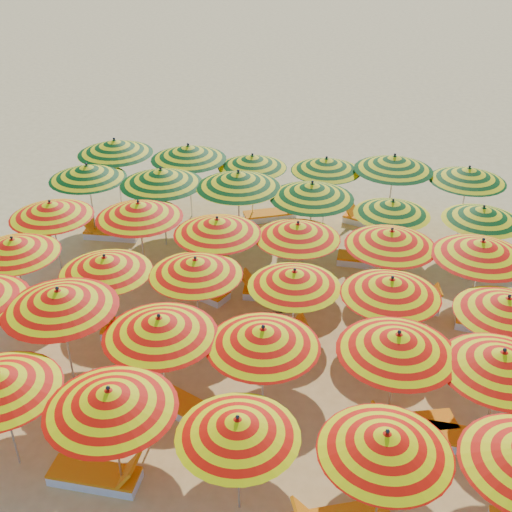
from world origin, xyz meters
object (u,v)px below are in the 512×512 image
umbrella_3 (238,427)px  umbrella_15 (294,278)px  umbrella_12 (13,246)px  lounger_14 (368,260)px  umbrella_14 (196,267)px  umbrella_35 (468,174)px  umbrella_17 (507,306)px  lounger_11 (406,304)px  umbrella_28 (392,208)px  beachgoer_b (278,290)px  lounger_12 (493,325)px  lounger_4 (412,426)px  umbrella_10 (398,343)px  lounger_8 (272,339)px  umbrella_4 (386,442)px  umbrella_7 (59,299)px  lounger_0 (97,476)px  umbrella_21 (298,231)px  umbrella_22 (391,238)px  umbrella_31 (188,152)px  umbrella_25 (161,177)px  umbrella_34 (394,163)px  umbrella_11 (502,361)px  lounger_16 (271,215)px  umbrella_16 (391,287)px  umbrella_8 (160,326)px  lounger_17 (368,221)px  umbrella_27 (312,191)px  lounger_5 (457,439)px  umbrella_2 (110,399)px  umbrella_20 (217,226)px  umbrella_33 (326,165)px  lounger_7 (135,329)px  umbrella_29 (483,214)px  lounger_15 (492,270)px  lounger_3 (192,411)px  umbrella_30 (115,147)px  umbrella_19 (139,210)px  lounger_13 (111,233)px  umbrella_18 (51,209)px  lounger_10 (273,292)px  umbrella_26 (238,180)px  umbrella_24 (87,172)px

umbrella_3 → umbrella_15: umbrella_15 is taller
umbrella_12 → lounger_14: (8.52, 4.31, -1.92)m
umbrella_14 → umbrella_35: 9.34m
umbrella_17 → lounger_11: umbrella_17 is taller
umbrella_28 → umbrella_35: umbrella_35 is taller
beachgoer_b → lounger_12: bearing=111.1°
lounger_4 → umbrella_15: bearing=-57.1°
umbrella_10 → lounger_8: umbrella_10 is taller
umbrella_28 → umbrella_4: bearing=-89.9°
umbrella_7 → umbrella_35: umbrella_7 is taller
lounger_0 → umbrella_3: bearing=-0.6°
lounger_12 → lounger_11: bearing=173.1°
umbrella_21 → lounger_12: size_ratio=1.31×
umbrella_22 → umbrella_31: (-6.45, 4.27, 0.13)m
umbrella_25 → umbrella_34: size_ratio=1.13×
umbrella_4 → umbrella_28: umbrella_4 is taller
umbrella_11 → lounger_16: umbrella_11 is taller
umbrella_16 → lounger_0: 7.15m
umbrella_8 → lounger_17: bearing=67.7°
umbrella_27 → lounger_5: (3.81, -6.65, -2.08)m
umbrella_2 → lounger_12: umbrella_2 is taller
lounger_8 → lounger_17: size_ratio=1.00×
umbrella_2 → umbrella_20: 6.55m
umbrella_8 → lounger_11: 7.18m
umbrella_2 → lounger_11: 8.83m
umbrella_27 → umbrella_33: umbrella_27 is taller
lounger_5 → lounger_7: 7.89m
lounger_4 → umbrella_33: bearing=-91.5°
umbrella_34 → lounger_17: (-0.60, 0.11, -2.12)m
umbrella_29 → umbrella_16: bearing=-119.2°
lounger_15 → umbrella_27: bearing=174.7°
umbrella_12 → umbrella_31: bearing=68.1°
umbrella_22 → lounger_11: 2.07m
lounger_3 → beachgoer_b: size_ratio=1.43×
umbrella_21 → umbrella_15: bearing=-84.0°
umbrella_10 → umbrella_15: size_ratio=1.14×
umbrella_4 → umbrella_27: bearing=104.3°
umbrella_29 → lounger_0: umbrella_29 is taller
umbrella_30 → umbrella_22: bearing=-25.3°
umbrella_17 → umbrella_19: size_ratio=0.95×
umbrella_15 → lounger_13: 8.01m
umbrella_25 → umbrella_29: umbrella_25 is taller
umbrella_18 → lounger_4: 10.75m
lounger_8 → lounger_10: size_ratio=1.03×
umbrella_11 → lounger_7: (-8.08, 2.05, -1.98)m
umbrella_27 → umbrella_31: umbrella_31 is taller
umbrella_4 → lounger_3: size_ratio=1.57×
umbrella_16 → lounger_8: 3.28m
umbrella_31 → umbrella_26: bearing=-42.8°
umbrella_24 → umbrella_33: size_ratio=0.94×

